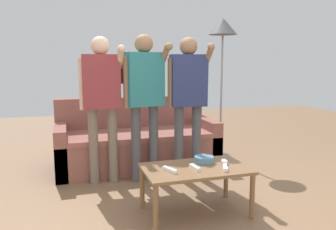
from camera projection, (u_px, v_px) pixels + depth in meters
ground_plane at (187, 205)px, 3.16m from camera, size 12.00×12.00×0.00m
couch at (136, 143)px, 4.38m from camera, size 2.01×0.89×0.87m
coffee_table at (195, 173)px, 2.95m from camera, size 0.92×0.55×0.42m
snack_bowl at (204, 160)px, 3.07m from camera, size 0.18×0.18×0.06m
game_remote_nunchuk at (224, 162)px, 3.03m from camera, size 0.06×0.09×0.05m
floor_lamp at (223, 35)px, 4.54m from camera, size 0.39×0.39×1.92m
player_left at (102, 93)px, 3.62m from camera, size 0.47×0.37×1.60m
player_center at (144, 90)px, 3.71m from camera, size 0.51×0.35×1.63m
player_right at (188, 91)px, 3.80m from camera, size 0.47×0.36×1.61m
game_remote_wand_near at (195, 168)px, 2.89m from camera, size 0.05×0.15×0.03m
game_remote_wand_far at (170, 170)px, 2.82m from camera, size 0.09×0.17×0.03m
game_remote_wand_spare at (225, 168)px, 2.88m from camera, size 0.09×0.15×0.03m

